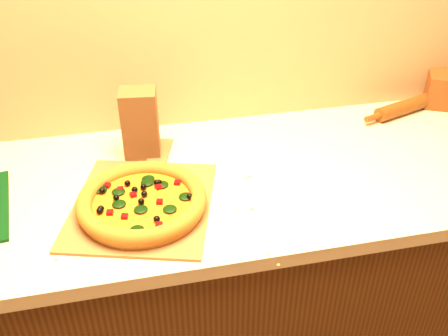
% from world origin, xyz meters
% --- Properties ---
extents(cabinet, '(2.80, 0.65, 0.86)m').
position_xyz_m(cabinet, '(0.00, 1.43, 0.43)').
color(cabinet, '#45230E').
rests_on(cabinet, ground).
extents(countertop, '(2.84, 0.68, 0.04)m').
position_xyz_m(countertop, '(0.00, 1.43, 0.88)').
color(countertop, beige).
rests_on(countertop, cabinet).
extents(pizza_peel, '(0.44, 0.56, 0.01)m').
position_xyz_m(pizza_peel, '(-0.18, 1.35, 0.90)').
color(pizza_peel, brown).
rests_on(pizza_peel, countertop).
extents(pizza, '(0.33, 0.33, 0.05)m').
position_xyz_m(pizza, '(-0.18, 1.32, 0.93)').
color(pizza, '#BC7A2F').
rests_on(pizza, pizza_peel).
extents(bottle_cap, '(0.03, 0.03, 0.01)m').
position_xyz_m(bottle_cap, '(-0.31, 1.36, 0.90)').
color(bottle_cap, black).
rests_on(bottle_cap, countertop).
extents(rolling_pin, '(0.35, 0.13, 0.05)m').
position_xyz_m(rolling_pin, '(0.73, 1.66, 0.92)').
color(rolling_pin, '#603510').
rests_on(rolling_pin, countertop).
extents(paper_bag, '(0.11, 0.09, 0.20)m').
position_xyz_m(paper_bag, '(-0.16, 1.59, 1.00)').
color(paper_bag, brown).
rests_on(paper_bag, countertop).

